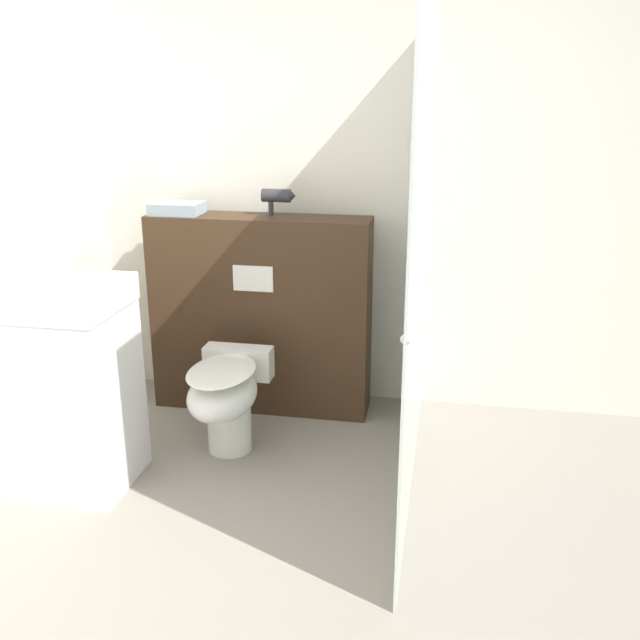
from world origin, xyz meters
name	(u,v)px	position (x,y,z in m)	size (l,w,h in m)	color
ground_plane	(256,611)	(0.00, 0.00, 0.00)	(12.00, 12.00, 0.00)	gray
wall_back	(343,186)	(0.00, 1.94, 1.25)	(8.00, 0.06, 2.50)	silver
partition_panel	(261,314)	(-0.42, 1.69, 0.56)	(1.23, 0.28, 1.11)	#3D2819
shower_glass	(421,261)	(0.49, 0.99, 1.07)	(0.04, 1.84, 2.14)	silver
toilet	(226,396)	(-0.45, 1.10, 0.31)	(0.36, 0.58, 0.49)	white
sink_vanity	(66,385)	(-1.07, 0.71, 0.49)	(0.56, 0.48, 1.11)	white
hair_drier	(278,196)	(-0.32, 1.72, 1.22)	(0.18, 0.07, 0.14)	#2D2D33
folded_towel	(177,208)	(-0.88, 1.67, 1.15)	(0.27, 0.20, 0.06)	#8C9EAD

